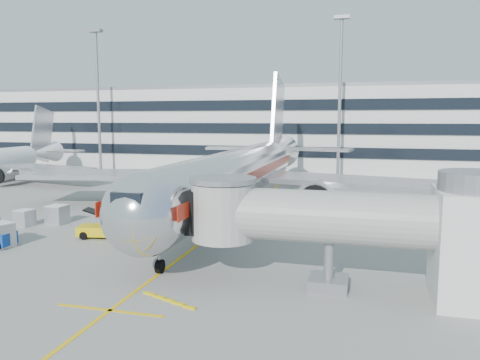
% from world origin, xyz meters
% --- Properties ---
extents(ground, '(180.00, 180.00, 0.00)m').
position_xyz_m(ground, '(0.00, 0.00, 0.00)').
color(ground, gray).
rests_on(ground, ground).
extents(lead_in_line, '(0.25, 70.00, 0.01)m').
position_xyz_m(lead_in_line, '(0.00, 10.00, 0.01)').
color(lead_in_line, '#E6B30C').
rests_on(lead_in_line, ground).
extents(stop_bar, '(6.00, 0.25, 0.01)m').
position_xyz_m(stop_bar, '(0.00, -14.00, 0.01)').
color(stop_bar, '#E6B30C').
rests_on(stop_bar, ground).
extents(main_jet, '(50.95, 48.70, 16.06)m').
position_xyz_m(main_jet, '(0.00, 11.72, 4.23)').
color(main_jet, silver).
rests_on(main_jet, ground).
extents(jet_bridge, '(17.80, 4.50, 7.00)m').
position_xyz_m(jet_bridge, '(12.18, -8.00, 3.87)').
color(jet_bridge, silver).
rests_on(jet_bridge, ground).
extents(terminal, '(150.00, 24.25, 15.60)m').
position_xyz_m(terminal, '(0.00, 57.95, 7.80)').
color(terminal, silver).
rests_on(terminal, ground).
extents(light_mast_west, '(2.40, 1.20, 25.45)m').
position_xyz_m(light_mast_west, '(-35.00, 42.00, 14.88)').
color(light_mast_west, gray).
rests_on(light_mast_west, ground).
extents(light_mast_centre, '(2.40, 1.20, 25.45)m').
position_xyz_m(light_mast_centre, '(8.00, 42.00, 14.88)').
color(light_mast_centre, gray).
rests_on(light_mast_centre, ground).
extents(belt_loader, '(5.21, 2.61, 2.44)m').
position_xyz_m(belt_loader, '(-7.88, -0.91, 0.69)').
color(belt_loader, '#D8BA09').
rests_on(belt_loader, ground).
extents(cargo_container_left, '(1.53, 1.53, 1.50)m').
position_xyz_m(cargo_container_left, '(-17.44, 0.84, 0.75)').
color(cargo_container_left, '#B0B3B7').
rests_on(cargo_container_left, ground).
extents(cargo_container_right, '(1.68, 1.68, 1.72)m').
position_xyz_m(cargo_container_right, '(-15.21, 2.49, 0.87)').
color(cargo_container_right, '#B0B3B7').
rests_on(cargo_container_right, ground).
extents(ramp_worker, '(0.76, 0.69, 1.74)m').
position_xyz_m(ramp_worker, '(-9.32, 1.17, 0.87)').
color(ramp_worker, '#84E117').
rests_on(ramp_worker, ground).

